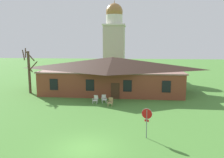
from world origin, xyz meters
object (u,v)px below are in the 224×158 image
stop_sign (147,117)px  lawn_chair_left_end (111,102)px  lawn_chair_near_door (104,98)px  lawn_chair_by_porch (96,99)px

stop_sign → lawn_chair_left_end: size_ratio=2.39×
lawn_chair_near_door → lawn_chair_by_porch: bearing=-155.8°
lawn_chair_left_end → stop_sign: bearing=-66.4°
stop_sign → lawn_chair_near_door: 10.73m
lawn_chair_by_porch → lawn_chair_left_end: (1.91, -0.93, 0.00)m
lawn_chair_by_porch → lawn_chair_near_door: (0.95, 0.43, 0.00)m
stop_sign → lawn_chair_by_porch: (-5.53, 9.22, -1.10)m
stop_sign → lawn_chair_near_door: bearing=115.4°
lawn_chair_by_porch → stop_sign: bearing=-59.0°
lawn_chair_near_door → stop_sign: bearing=-64.6°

